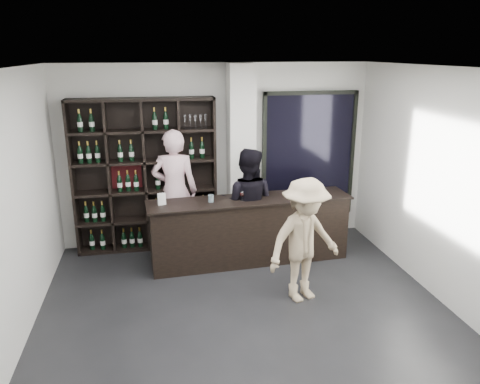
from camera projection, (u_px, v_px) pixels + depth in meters
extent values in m
cube|color=black|center=(251.00, 327.00, 5.43)|extent=(5.00, 5.50, 0.01)
cube|color=silver|center=(241.00, 158.00, 7.39)|extent=(0.40, 0.40, 2.90)
cube|color=black|center=(309.00, 155.00, 7.83)|extent=(1.60, 0.08, 2.10)
cube|color=black|center=(309.00, 155.00, 7.83)|extent=(1.48, 0.02, 1.98)
cube|color=black|center=(250.00, 231.00, 7.00)|extent=(2.93, 0.55, 0.96)
cube|color=black|center=(250.00, 200.00, 6.85)|extent=(3.01, 0.63, 0.03)
imported|color=#FACAD4|center=(175.00, 191.00, 7.27)|extent=(0.78, 0.58, 1.95)
imported|color=black|center=(247.00, 205.00, 7.01)|extent=(1.01, 0.91, 1.72)
imported|color=tan|center=(304.00, 240.00, 5.83)|extent=(1.18, 0.90, 1.61)
cylinder|color=#9AB5C1|center=(211.00, 198.00, 6.69)|extent=(0.09, 0.09, 0.11)
cube|color=white|center=(306.00, 195.00, 7.02)|extent=(0.13, 0.13, 0.02)
cube|color=white|center=(162.00, 199.00, 6.57)|extent=(0.12, 0.08, 0.16)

